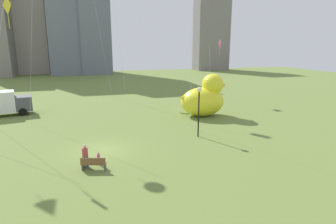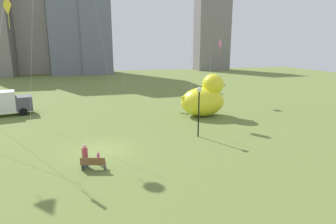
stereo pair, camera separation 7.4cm
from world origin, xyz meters
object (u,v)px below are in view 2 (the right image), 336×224
object	(u,v)px
person_adult	(85,155)
giant_inflatable_duck	(204,98)
kite_pink	(220,46)
lamppost	(199,100)
park_bench	(93,163)
person_child	(98,158)
kite_yellow	(6,12)
box_truck	(0,104)

from	to	relation	value
person_adult	giant_inflatable_duck	size ratio (longest dim) A/B	0.27
giant_inflatable_duck	kite_pink	world-z (taller)	kite_pink
lamppost	kite_pink	bearing A→B (deg)	59.31
person_adult	park_bench	bearing A→B (deg)	-51.91
person_child	kite_yellow	distance (m)	13.08
lamppost	person_adult	bearing A→B (deg)	-157.31
kite_pink	giant_inflatable_duck	bearing A→B (deg)	-124.18
person_child	kite_pink	xyz separation A→B (m)	(17.93, 19.16, 7.39)
person_child	box_truck	xyz separation A→B (m)	(-10.30, 17.08, 0.97)
person_child	box_truck	world-z (taller)	box_truck
person_child	kite_yellow	xyz separation A→B (m)	(-5.98, 6.00, 9.96)
person_adult	box_truck	size ratio (longest dim) A/B	0.24
person_adult	kite_pink	world-z (taller)	kite_pink
box_truck	kite_yellow	size ratio (longest dim) A/B	0.57
park_bench	lamppost	bearing A→B (deg)	27.05
person_adult	lamppost	xyz separation A→B (m)	(9.72, 4.06, 2.43)
park_bench	box_truck	xyz separation A→B (m)	(-9.93, 17.93, 0.98)
lamppost	kite_yellow	world-z (taller)	kite_yellow
park_bench	person_adult	bearing A→B (deg)	128.09
giant_inflatable_duck	kite_yellow	bearing A→B (deg)	-164.95
person_child	kite_pink	world-z (taller)	kite_pink
giant_inflatable_duck	box_truck	bearing A→B (deg)	164.79
person_child	lamppost	world-z (taller)	lamppost
person_child	lamppost	size ratio (longest dim) A/B	0.19
person_adult	person_child	xyz separation A→B (m)	(0.87, 0.20, -0.40)
park_bench	person_child	size ratio (longest dim) A/B	1.94
person_child	kite_yellow	world-z (taller)	kite_yellow
park_bench	lamppost	distance (m)	10.73
giant_inflatable_duck	box_truck	world-z (taller)	giant_inflatable_duck
park_bench	kite_yellow	world-z (taller)	kite_yellow
person_adult	kite_yellow	xyz separation A→B (m)	(-5.11, 6.20, 9.57)
person_adult	giant_inflatable_duck	bearing A→B (deg)	40.11
person_adult	kite_yellow	distance (m)	12.50
park_bench	box_truck	bearing A→B (deg)	118.99
lamppost	person_child	bearing A→B (deg)	-156.42
box_truck	kite_yellow	xyz separation A→B (m)	(4.32, -11.08, 8.99)
park_bench	kite_pink	distance (m)	28.10
person_adult	lamppost	world-z (taller)	lamppost
box_truck	person_child	bearing A→B (deg)	-58.92
lamppost	kite_pink	size ratio (longest dim) A/B	0.51
person_child	kite_pink	size ratio (longest dim) A/B	0.10
lamppost	kite_yellow	distance (m)	16.60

